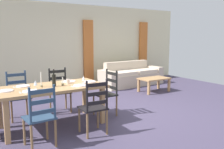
# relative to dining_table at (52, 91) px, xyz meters

# --- Properties ---
(ground_plane) EXTENTS (9.60, 9.60, 0.02)m
(ground_plane) POSITION_rel_dining_table_xyz_m (1.46, 0.01, -0.67)
(ground_plane) COLOR #423A53
(wall_far) EXTENTS (9.60, 0.16, 2.70)m
(wall_far) POSITION_rel_dining_table_xyz_m (1.46, 3.31, 0.69)
(wall_far) COLOR beige
(wall_far) RESTS_ON ground_plane
(curtain_panel_left) EXTENTS (0.35, 0.08, 2.20)m
(curtain_panel_left) POSITION_rel_dining_table_xyz_m (2.36, 3.17, 0.44)
(curtain_panel_left) COLOR #CB6D2F
(curtain_panel_left) RESTS_ON ground_plane
(curtain_panel_right) EXTENTS (0.35, 0.08, 2.20)m
(curtain_panel_right) POSITION_rel_dining_table_xyz_m (4.76, 3.17, 0.44)
(curtain_panel_right) COLOR #CB6D2F
(curtain_panel_right) RESTS_ON ground_plane
(dining_table) EXTENTS (1.90, 0.96, 0.75)m
(dining_table) POSITION_rel_dining_table_xyz_m (0.00, 0.00, 0.00)
(dining_table) COLOR tan
(dining_table) RESTS_ON ground_plane
(dining_chair_near_left) EXTENTS (0.45, 0.43, 0.96)m
(dining_chair_near_left) POSITION_rel_dining_table_xyz_m (-0.44, -0.79, -0.19)
(dining_chair_near_left) COLOR navy
(dining_chair_near_left) RESTS_ON ground_plane
(dining_chair_near_right) EXTENTS (0.44, 0.42, 0.96)m
(dining_chair_near_right) POSITION_rel_dining_table_xyz_m (0.46, -0.78, -0.19)
(dining_chair_near_right) COLOR black
(dining_chair_near_right) RESTS_ON ground_plane
(dining_chair_far_left) EXTENTS (0.42, 0.40, 0.96)m
(dining_chair_far_left) POSITION_rel_dining_table_xyz_m (-0.44, 0.76, -0.19)
(dining_chair_far_left) COLOR navy
(dining_chair_far_left) RESTS_ON ground_plane
(dining_chair_far_right) EXTENTS (0.44, 0.43, 0.96)m
(dining_chair_far_right) POSITION_rel_dining_table_xyz_m (0.43, 0.79, -0.19)
(dining_chair_far_right) COLOR black
(dining_chair_far_right) RESTS_ON ground_plane
(dining_chair_head_east) EXTENTS (0.42, 0.44, 0.96)m
(dining_chair_head_east) POSITION_rel_dining_table_xyz_m (1.19, -0.00, -0.19)
(dining_chair_head_east) COLOR black
(dining_chair_head_east) RESTS_ON ground_plane
(dinner_plate_near_left) EXTENTS (0.24, 0.24, 0.02)m
(dinner_plate_near_left) POSITION_rel_dining_table_xyz_m (-0.45, -0.25, 0.10)
(dinner_plate_near_left) COLOR white
(dinner_plate_near_left) RESTS_ON dining_table
(fork_near_left) EXTENTS (0.02, 0.17, 0.01)m
(fork_near_left) POSITION_rel_dining_table_xyz_m (-0.60, -0.25, 0.09)
(fork_near_left) COLOR silver
(fork_near_left) RESTS_ON dining_table
(dinner_plate_near_right) EXTENTS (0.24, 0.24, 0.02)m
(dinner_plate_near_right) POSITION_rel_dining_table_xyz_m (0.45, -0.25, 0.10)
(dinner_plate_near_right) COLOR white
(dinner_plate_near_right) RESTS_ON dining_table
(fork_near_right) EXTENTS (0.03, 0.17, 0.01)m
(fork_near_right) POSITION_rel_dining_table_xyz_m (0.30, -0.25, 0.09)
(fork_near_right) COLOR silver
(fork_near_right) RESTS_ON dining_table
(dinner_plate_far_left) EXTENTS (0.24, 0.24, 0.02)m
(dinner_plate_far_left) POSITION_rel_dining_table_xyz_m (-0.45, 0.25, 0.10)
(dinner_plate_far_left) COLOR white
(dinner_plate_far_left) RESTS_ON dining_table
(fork_far_left) EXTENTS (0.02, 0.17, 0.01)m
(fork_far_left) POSITION_rel_dining_table_xyz_m (-0.60, 0.25, 0.09)
(fork_far_left) COLOR silver
(fork_far_left) RESTS_ON dining_table
(dinner_plate_far_right) EXTENTS (0.24, 0.24, 0.02)m
(dinner_plate_far_right) POSITION_rel_dining_table_xyz_m (0.45, 0.25, 0.10)
(dinner_plate_far_right) COLOR white
(dinner_plate_far_right) RESTS_ON dining_table
(fork_far_right) EXTENTS (0.03, 0.17, 0.01)m
(fork_far_right) POSITION_rel_dining_table_xyz_m (0.30, 0.25, 0.09)
(fork_far_right) COLOR silver
(fork_far_right) RESTS_ON dining_table
(dinner_plate_head_west) EXTENTS (0.24, 0.24, 0.02)m
(dinner_plate_head_west) POSITION_rel_dining_table_xyz_m (-0.78, 0.00, 0.10)
(dinner_plate_head_west) COLOR white
(dinner_plate_head_west) RESTS_ON dining_table
(dinner_plate_head_east) EXTENTS (0.24, 0.24, 0.02)m
(dinner_plate_head_east) POSITION_rel_dining_table_xyz_m (0.78, 0.00, 0.10)
(dinner_plate_head_east) COLOR white
(dinner_plate_head_east) RESTS_ON dining_table
(fork_head_east) EXTENTS (0.03, 0.17, 0.01)m
(fork_head_east) POSITION_rel_dining_table_xyz_m (0.63, 0.00, 0.09)
(fork_head_east) COLOR silver
(fork_head_east) RESTS_ON dining_table
(wine_bottle) EXTENTS (0.07, 0.07, 0.32)m
(wine_bottle) POSITION_rel_dining_table_xyz_m (0.04, -0.04, 0.20)
(wine_bottle) COLOR black
(wine_bottle) RESTS_ON dining_table
(wine_glass_near_left) EXTENTS (0.06, 0.06, 0.16)m
(wine_glass_near_left) POSITION_rel_dining_table_xyz_m (-0.32, -0.12, 0.20)
(wine_glass_near_left) COLOR white
(wine_glass_near_left) RESTS_ON dining_table
(wine_glass_near_right) EXTENTS (0.06, 0.06, 0.16)m
(wine_glass_near_right) POSITION_rel_dining_table_xyz_m (0.58, -0.13, 0.20)
(wine_glass_near_right) COLOR white
(wine_glass_near_right) RESTS_ON dining_table
(coffee_cup_primary) EXTENTS (0.07, 0.07, 0.09)m
(coffee_cup_primary) POSITION_rel_dining_table_xyz_m (0.34, 0.06, 0.13)
(coffee_cup_primary) COLOR beige
(coffee_cup_primary) RESTS_ON dining_table
(candle_tall) EXTENTS (0.05, 0.05, 0.27)m
(candle_tall) POSITION_rel_dining_table_xyz_m (-0.18, 0.02, 0.16)
(candle_tall) COLOR #998C66
(candle_tall) RESTS_ON dining_table
(candle_short) EXTENTS (0.05, 0.05, 0.16)m
(candle_short) POSITION_rel_dining_table_xyz_m (0.20, -0.04, 0.13)
(candle_short) COLOR #998C66
(candle_short) RESTS_ON dining_table
(couch) EXTENTS (2.32, 0.93, 0.80)m
(couch) POSITION_rel_dining_table_xyz_m (3.55, 2.35, -0.37)
(couch) COLOR beige
(couch) RESTS_ON ground_plane
(coffee_table) EXTENTS (0.90, 0.56, 0.42)m
(coffee_table) POSITION_rel_dining_table_xyz_m (3.53, 1.14, -0.31)
(coffee_table) COLOR tan
(coffee_table) RESTS_ON ground_plane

